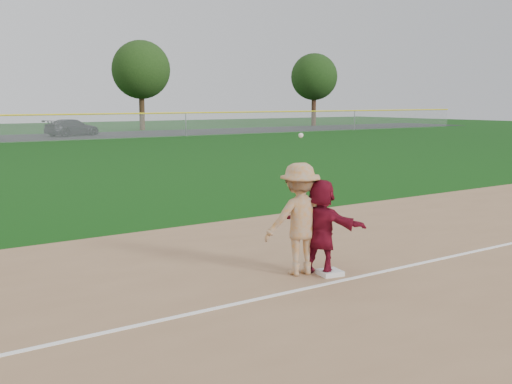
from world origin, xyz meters
TOP-DOWN VIEW (x-y plane):
  - ground at (0.00, 0.00)m, footprint 160.00×160.00m
  - foul_line at (0.00, -0.80)m, footprint 60.00×0.10m
  - first_base at (0.25, -0.40)m, footprint 0.45×0.45m
  - base_runner at (0.17, -0.25)m, footprint 0.99×1.66m
  - car_right at (12.17, 46.08)m, footprint 5.34×3.42m
  - first_base_play at (-0.14, -0.02)m, footprint 1.42×1.02m
  - tree_3 at (22.00, 52.80)m, footprint 6.00×6.00m
  - tree_4 at (44.00, 51.20)m, footprint 5.60×5.60m

SIDE VIEW (x-z plane):
  - ground at x=0.00m, z-range 0.00..0.00m
  - foul_line at x=0.00m, z-range 0.02..0.03m
  - first_base at x=0.25m, z-range 0.02..0.11m
  - car_right at x=12.17m, z-range 0.01..1.45m
  - base_runner at x=0.17m, z-range 0.02..1.72m
  - first_base_play at x=-0.14m, z-range -0.24..2.26m
  - tree_4 at x=44.00m, z-range 1.51..10.18m
  - tree_3 at x=22.00m, z-range 1.57..10.76m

